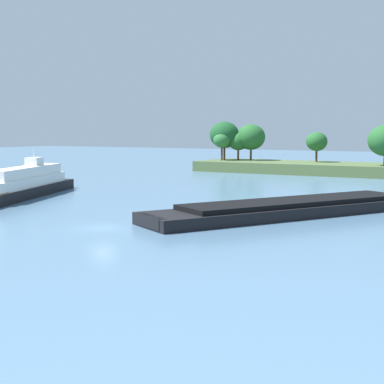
% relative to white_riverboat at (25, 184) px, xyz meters
% --- Properties ---
extents(ground_plane, '(400.00, 400.00, 0.00)m').
position_rel_white_riverboat_xyz_m(ground_plane, '(24.30, -13.83, -1.71)').
color(ground_plane, slate).
extents(treeline_island, '(53.53, 15.41, 10.64)m').
position_rel_white_riverboat_xyz_m(treeline_island, '(17.95, 60.23, 1.38)').
color(treeline_island, '#4C6038').
rests_on(treeline_island, ground).
extents(white_riverboat, '(13.15, 25.45, 6.46)m').
position_rel_white_riverboat_xyz_m(white_riverboat, '(0.00, 0.00, 0.00)').
color(white_riverboat, black).
rests_on(white_riverboat, ground).
extents(cargo_barge, '(23.87, 35.64, 5.75)m').
position_rel_white_riverboat_xyz_m(cargo_barge, '(37.61, 4.72, -0.82)').
color(cargo_barge, black).
rests_on(cargo_barge, ground).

